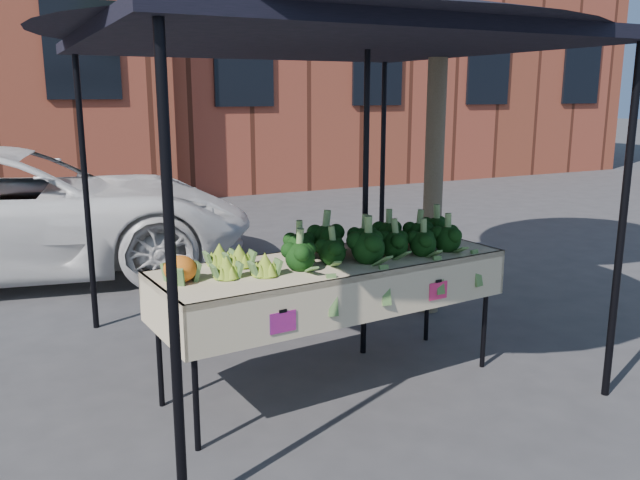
{
  "coord_description": "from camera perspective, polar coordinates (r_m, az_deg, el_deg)",
  "views": [
    {
      "loc": [
        -1.97,
        -3.79,
        1.99
      ],
      "look_at": [
        0.01,
        0.17,
        1.0
      ],
      "focal_mm": 36.72,
      "sensor_mm": 36.0,
      "label": 1
    }
  ],
  "objects": [
    {
      "name": "street_tree",
      "position": [
        5.97,
        10.33,
        17.12
      ],
      "size": [
        2.52,
        2.52,
        4.96
      ],
      "primitive_type": null,
      "color": "#1E4C14",
      "rests_on": "ground"
    },
    {
      "name": "ground",
      "position": [
        4.71,
        0.91,
        -12.39
      ],
      "size": [
        90.0,
        90.0,
        0.0
      ],
      "primitive_type": "plane",
      "color": "#333336"
    },
    {
      "name": "broccoli_heap",
      "position": [
        4.53,
        4.67,
        0.39
      ],
      "size": [
        1.48,
        0.58,
        0.27
      ],
      "primitive_type": "ellipsoid",
      "color": "black",
      "rests_on": "table"
    },
    {
      "name": "table",
      "position": [
        4.52,
        1.14,
        -7.32
      ],
      "size": [
        2.46,
        1.01,
        0.9
      ],
      "color": "beige",
      "rests_on": "ground"
    },
    {
      "name": "romanesco_cluster",
      "position": [
        4.14,
        -7.25,
        -1.3
      ],
      "size": [
        0.44,
        0.58,
        0.21
      ],
      "primitive_type": "ellipsoid",
      "color": "#8BB62A",
      "rests_on": "table"
    },
    {
      "name": "building_right",
      "position": [
        18.73,
        2.5,
        19.53
      ],
      "size": [
        12.0,
        8.0,
        8.5
      ],
      "primitive_type": "cube",
      "color": "brown",
      "rests_on": "ground"
    },
    {
      "name": "canopy",
      "position": [
        4.79,
        -0.11,
        5.17
      ],
      "size": [
        3.16,
        3.16,
        2.74
      ],
      "primitive_type": null,
      "color": "black",
      "rests_on": "ground"
    },
    {
      "name": "cauliflower_pair",
      "position": [
        3.95,
        -12.1,
        -2.29
      ],
      "size": [
        0.21,
        0.21,
        0.19
      ],
      "primitive_type": "ellipsoid",
      "color": "orange",
      "rests_on": "table"
    }
  ]
}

